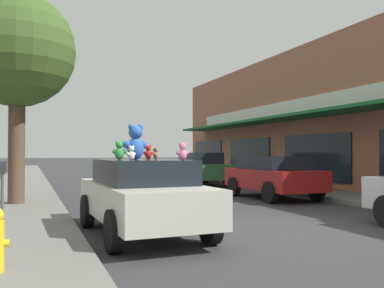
{
  "coord_description": "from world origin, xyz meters",
  "views": [
    {
      "loc": [
        -4.98,
        -7.55,
        1.59
      ],
      "look_at": [
        -1.67,
        1.14,
        1.79
      ],
      "focal_mm": 40.0,
      "sensor_mm": 36.0,
      "label": 1
    }
  ],
  "objects_px": {
    "plush_art_car": "(143,194)",
    "street_tree": "(17,52)",
    "teddy_bear_white": "(131,153)",
    "teddy_bear_green": "(119,150)",
    "teddy_bear_giant": "(135,142)",
    "teddy_bear_brown": "(156,153)",
    "parking_meter": "(2,184)",
    "teddy_bear_pink": "(183,152)",
    "parked_car_far_center": "(273,175)",
    "parked_car_far_right": "(200,168)",
    "teddy_bear_red": "(148,152)"
  },
  "relations": [
    {
      "from": "plush_art_car",
      "to": "street_tree",
      "type": "bearing_deg",
      "value": 112.74
    },
    {
      "from": "teddy_bear_white",
      "to": "street_tree",
      "type": "height_order",
      "value": "street_tree"
    },
    {
      "from": "teddy_bear_green",
      "to": "teddy_bear_giant",
      "type": "bearing_deg",
      "value": -172.38
    },
    {
      "from": "teddy_bear_brown",
      "to": "parking_meter",
      "type": "bearing_deg",
      "value": -79.34
    },
    {
      "from": "teddy_bear_giant",
      "to": "teddy_bear_pink",
      "type": "xyz_separation_m",
      "value": [
        0.58,
        -1.13,
        -0.18
      ]
    },
    {
      "from": "teddy_bear_white",
      "to": "parked_car_far_center",
      "type": "xyz_separation_m",
      "value": [
        6.22,
        5.33,
        -0.78
      ]
    },
    {
      "from": "plush_art_car",
      "to": "teddy_bear_giant",
      "type": "height_order",
      "value": "teddy_bear_giant"
    },
    {
      "from": "parked_car_far_center",
      "to": "parked_car_far_right",
      "type": "xyz_separation_m",
      "value": [
        -0.0,
        6.75,
        0.04
      ]
    },
    {
      "from": "teddy_bear_giant",
      "to": "teddy_bear_green",
      "type": "bearing_deg",
      "value": -11.79
    },
    {
      "from": "teddy_bear_brown",
      "to": "parked_car_far_center",
      "type": "relative_size",
      "value": 0.06
    },
    {
      "from": "parked_car_far_center",
      "to": "plush_art_car",
      "type": "bearing_deg",
      "value": -140.6
    },
    {
      "from": "teddy_bear_giant",
      "to": "parked_car_far_center",
      "type": "xyz_separation_m",
      "value": [
        5.99,
        4.69,
        -0.99
      ]
    },
    {
      "from": "teddy_bear_brown",
      "to": "street_tree",
      "type": "height_order",
      "value": "street_tree"
    },
    {
      "from": "teddy_bear_pink",
      "to": "teddy_bear_brown",
      "type": "xyz_separation_m",
      "value": [
        -0.06,
        1.52,
        -0.03
      ]
    },
    {
      "from": "plush_art_car",
      "to": "teddy_bear_green",
      "type": "relative_size",
      "value": 11.21
    },
    {
      "from": "teddy_bear_white",
      "to": "teddy_bear_brown",
      "type": "bearing_deg",
      "value": -149.12
    },
    {
      "from": "plush_art_car",
      "to": "parking_meter",
      "type": "height_order",
      "value": "plush_art_car"
    },
    {
      "from": "plush_art_car",
      "to": "teddy_bear_green",
      "type": "xyz_separation_m",
      "value": [
        -0.43,
        0.14,
        0.85
      ]
    },
    {
      "from": "teddy_bear_green",
      "to": "plush_art_car",
      "type": "bearing_deg",
      "value": 168.73
    },
    {
      "from": "teddy_bear_pink",
      "to": "teddy_bear_white",
      "type": "height_order",
      "value": "teddy_bear_pink"
    },
    {
      "from": "teddy_bear_red",
      "to": "parked_car_far_right",
      "type": "bearing_deg",
      "value": -97.95
    },
    {
      "from": "teddy_bear_giant",
      "to": "plush_art_car",
      "type": "bearing_deg",
      "value": 114.37
    },
    {
      "from": "parked_car_far_right",
      "to": "street_tree",
      "type": "xyz_separation_m",
      "value": [
        -8.29,
        -6.4,
        3.68
      ]
    },
    {
      "from": "street_tree",
      "to": "teddy_bear_red",
      "type": "bearing_deg",
      "value": -58.29
    },
    {
      "from": "teddy_bear_white",
      "to": "parked_car_far_right",
      "type": "distance_m",
      "value": 13.6
    },
    {
      "from": "plush_art_car",
      "to": "teddy_bear_giant",
      "type": "xyz_separation_m",
      "value": [
        -0.11,
        0.14,
        1.01
      ]
    },
    {
      "from": "parked_car_far_right",
      "to": "teddy_bear_red",
      "type": "bearing_deg",
      "value": -117.24
    },
    {
      "from": "teddy_bear_green",
      "to": "parking_meter",
      "type": "xyz_separation_m",
      "value": [
        -2.14,
        1.27,
        -0.68
      ]
    },
    {
      "from": "teddy_bear_pink",
      "to": "parked_car_far_right",
      "type": "height_order",
      "value": "teddy_bear_pink"
    },
    {
      "from": "parked_car_far_center",
      "to": "teddy_bear_green",
      "type": "bearing_deg",
      "value": -143.36
    },
    {
      "from": "teddy_bear_giant",
      "to": "parked_car_far_right",
      "type": "xyz_separation_m",
      "value": [
        5.99,
        11.44,
        -0.95
      ]
    },
    {
      "from": "plush_art_car",
      "to": "teddy_bear_brown",
      "type": "bearing_deg",
      "value": 50.0
    },
    {
      "from": "teddy_bear_giant",
      "to": "teddy_bear_white",
      "type": "relative_size",
      "value": 2.63
    },
    {
      "from": "teddy_bear_pink",
      "to": "teddy_bear_white",
      "type": "bearing_deg",
      "value": -31.05
    },
    {
      "from": "teddy_bear_pink",
      "to": "parking_meter",
      "type": "bearing_deg",
      "value": -38.12
    },
    {
      "from": "plush_art_car",
      "to": "teddy_bear_red",
      "type": "bearing_deg",
      "value": 65.35
    },
    {
      "from": "teddy_bear_giant",
      "to": "teddy_bear_green",
      "type": "height_order",
      "value": "teddy_bear_giant"
    },
    {
      "from": "teddy_bear_green",
      "to": "teddy_bear_red",
      "type": "bearing_deg",
      "value": -133.02
    },
    {
      "from": "street_tree",
      "to": "teddy_bear_brown",
      "type": "bearing_deg",
      "value": -58.78
    },
    {
      "from": "teddy_bear_giant",
      "to": "parked_car_far_right",
      "type": "height_order",
      "value": "teddy_bear_giant"
    },
    {
      "from": "teddy_bear_white",
      "to": "parked_car_far_center",
      "type": "bearing_deg",
      "value": -162.46
    },
    {
      "from": "teddy_bear_pink",
      "to": "teddy_bear_green",
      "type": "relative_size",
      "value": 0.86
    },
    {
      "from": "teddy_bear_white",
      "to": "teddy_bear_giant",
      "type": "bearing_deg",
      "value": -132.62
    },
    {
      "from": "teddy_bear_white",
      "to": "parked_car_far_right",
      "type": "height_order",
      "value": "teddy_bear_white"
    },
    {
      "from": "plush_art_car",
      "to": "parked_car_far_center",
      "type": "bearing_deg",
      "value": 37.22
    },
    {
      "from": "teddy_bear_giant",
      "to": "parking_meter",
      "type": "bearing_deg",
      "value": -39.86
    },
    {
      "from": "plush_art_car",
      "to": "parked_car_far_right",
      "type": "xyz_separation_m",
      "value": [
        5.88,
        11.58,
        0.05
      ]
    },
    {
      "from": "teddy_bear_white",
      "to": "teddy_bear_green",
      "type": "xyz_separation_m",
      "value": [
        -0.09,
        0.64,
        0.05
      ]
    },
    {
      "from": "teddy_bear_giant",
      "to": "parking_meter",
      "type": "distance_m",
      "value": 2.89
    },
    {
      "from": "teddy_bear_brown",
      "to": "parking_meter",
      "type": "height_order",
      "value": "teddy_bear_brown"
    }
  ]
}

